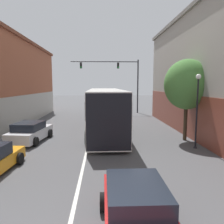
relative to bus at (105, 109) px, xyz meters
name	(u,v)px	position (x,y,z in m)	size (l,w,h in m)	color
lane_center_line	(91,130)	(-1.22, 0.90, -2.00)	(0.14, 43.91, 0.01)	silver
bus	(105,109)	(0.00, 0.00, 0.00)	(3.04, 12.54, 3.57)	silver
hatchback_foreground	(137,213)	(0.59, -12.75, -1.35)	(1.97, 4.06, 1.36)	red
parked_car_left_mid	(30,132)	(-5.32, -2.73, -1.34)	(2.45, 4.19, 1.38)	silver
traffic_signal_gantry	(119,74)	(2.13, 12.84, 3.41)	(9.43, 0.36, 7.45)	black
street_lamp	(197,106)	(5.55, -4.92, 0.67)	(0.32, 0.32, 4.60)	black
street_tree_near	(187,85)	(5.66, -2.88, 1.96)	(3.18, 2.86, 5.72)	#3D2D1E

